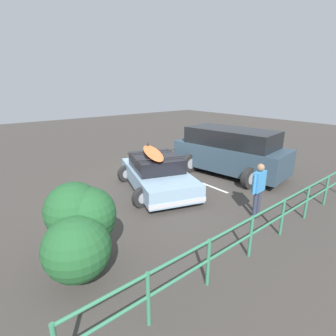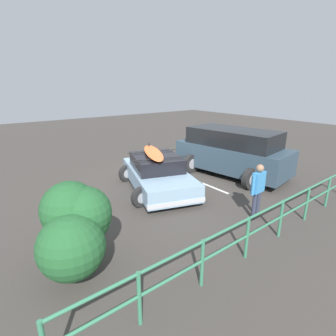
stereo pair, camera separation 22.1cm
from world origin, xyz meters
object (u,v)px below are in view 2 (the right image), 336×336
suv_car (232,151)px  bush_near_left (76,221)px  sedan_car (157,173)px  person_bystander (258,186)px

suv_car → bush_near_left: (7.12, 2.00, 0.07)m
sedan_car → bush_near_left: (3.74, 2.55, 0.47)m
sedan_car → person_bystander: (-0.96, 3.46, 0.36)m
sedan_car → suv_car: bearing=170.7°
bush_near_left → sedan_car: bearing=-145.7°
suv_car → person_bystander: 3.79m
sedan_car → person_bystander: size_ratio=2.73×
suv_car → bush_near_left: suv_car is taller
suv_car → bush_near_left: 7.40m
suv_car → person_bystander: bearing=50.3°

